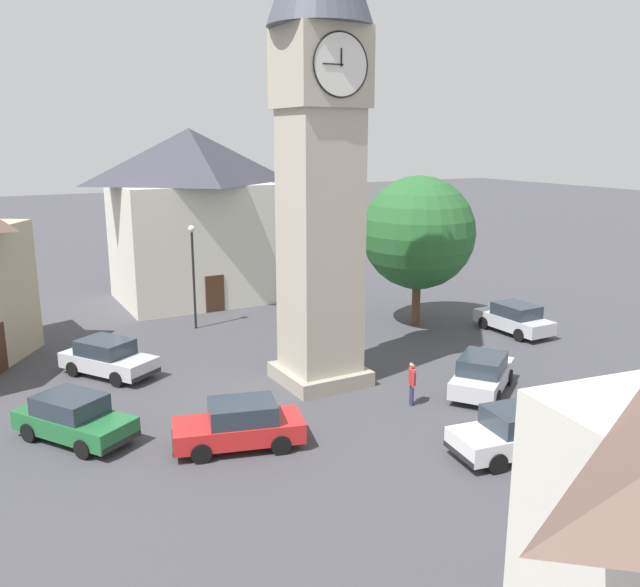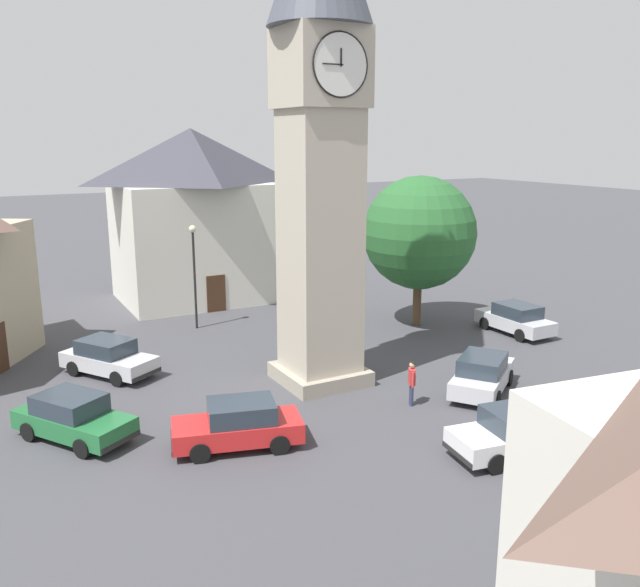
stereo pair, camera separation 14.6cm
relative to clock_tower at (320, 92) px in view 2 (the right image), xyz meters
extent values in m
plane|color=#424247|center=(0.00, 0.00, -11.30)|extent=(200.00, 200.00, 0.00)
cube|color=#A59C89|center=(0.00, 0.00, -11.00)|extent=(3.23, 3.23, 0.60)
cube|color=#B7AD99|center=(0.00, 0.00, -5.64)|extent=(2.59, 2.59, 10.12)
cube|color=#B7AD99|center=(0.00, 0.00, 0.84)|extent=(2.90, 2.90, 2.84)
cylinder|color=white|center=(0.00, 1.48, 0.84)|extent=(2.17, 0.04, 2.17)
torus|color=black|center=(0.00, 1.49, 0.84)|extent=(2.23, 0.06, 2.23)
cube|color=black|center=(0.00, 1.52, 1.08)|extent=(0.05, 0.02, 0.61)
cube|color=black|center=(0.33, 1.52, 0.84)|extent=(0.83, 0.02, 0.04)
cylinder|color=white|center=(0.00, -1.48, 0.84)|extent=(2.17, 0.04, 2.17)
torus|color=black|center=(0.00, -1.49, 0.84)|extent=(2.23, 0.06, 2.23)
cube|color=red|center=(5.17, 3.88, -10.71)|extent=(4.41, 2.75, 0.64)
cube|color=#28333D|center=(5.03, 3.92, -10.09)|extent=(2.44, 2.07, 0.64)
cylinder|color=black|center=(6.57, 4.32, -10.98)|extent=(0.68, 0.39, 0.64)
cylinder|color=black|center=(6.14, 2.78, -10.98)|extent=(0.68, 0.39, 0.64)
cylinder|color=black|center=(4.20, 4.99, -10.98)|extent=(0.68, 0.39, 0.64)
cylinder|color=black|center=(3.77, 3.45, -10.98)|extent=(0.68, 0.39, 0.64)
cube|color=black|center=(7.12, 3.34, -10.93)|extent=(0.57, 1.64, 0.16)
cube|color=#236B38|center=(9.64, 0.79, -10.71)|extent=(3.63, 4.37, 0.64)
cube|color=#28333D|center=(9.72, 0.66, -10.09)|extent=(2.44, 2.61, 0.64)
cylinder|color=black|center=(8.30, 1.40, -10.98)|extent=(0.53, 0.66, 0.64)
cylinder|color=black|center=(9.65, 2.26, -10.98)|extent=(0.53, 0.66, 0.64)
cylinder|color=black|center=(9.62, -0.68, -10.98)|extent=(0.53, 0.66, 0.64)
cylinder|color=black|center=(10.97, 0.18, -10.98)|extent=(0.53, 0.66, 0.64)
cube|color=black|center=(8.55, 2.49, -10.93)|extent=(1.47, 0.99, 0.16)
cube|color=silver|center=(-11.88, -1.15, -10.71)|extent=(1.71, 4.10, 0.64)
cube|color=#28333D|center=(-11.88, -1.00, -10.09)|extent=(1.56, 2.10, 0.64)
cylinder|color=black|center=(-11.08, -2.38, -10.98)|extent=(0.22, 0.64, 0.64)
cylinder|color=black|center=(-12.68, -2.38, -10.98)|extent=(0.22, 0.64, 0.64)
cylinder|color=black|center=(-11.08, 0.08, -10.98)|extent=(0.22, 0.64, 0.64)
cylinder|color=black|center=(-12.68, 0.08, -10.98)|extent=(0.22, 0.64, 0.64)
cube|color=black|center=(-11.88, -3.17, -10.93)|extent=(1.67, 0.12, 0.16)
cube|color=white|center=(-2.19, 8.60, -10.71)|extent=(4.31, 2.31, 0.64)
cube|color=#28333D|center=(-2.33, 8.62, -10.09)|extent=(2.31, 1.86, 0.64)
cylinder|color=black|center=(-0.85, 9.20, -10.98)|extent=(0.67, 0.32, 0.64)
cylinder|color=black|center=(-1.09, 7.62, -10.98)|extent=(0.67, 0.32, 0.64)
cylinder|color=black|center=(-3.28, 9.58, -10.98)|extent=(0.67, 0.32, 0.64)
cylinder|color=black|center=(-3.52, 8.00, -10.98)|extent=(0.67, 0.32, 0.64)
cube|color=black|center=(-0.19, 8.29, -10.93)|extent=(0.37, 1.66, 0.16)
cube|color=silver|center=(7.35, -4.85, -10.71)|extent=(3.63, 4.37, 0.64)
cube|color=#28333D|center=(7.43, -4.98, -10.09)|extent=(2.44, 2.61, 0.64)
cylinder|color=black|center=(6.02, -4.24, -10.98)|extent=(0.53, 0.66, 0.64)
cylinder|color=black|center=(7.37, -3.38, -10.98)|extent=(0.53, 0.66, 0.64)
cylinder|color=black|center=(7.33, -6.32, -10.98)|extent=(0.53, 0.66, 0.64)
cylinder|color=black|center=(8.68, -5.46, -10.98)|extent=(0.53, 0.66, 0.64)
cube|color=black|center=(6.27, -3.14, -10.93)|extent=(1.47, 0.99, 0.16)
cube|color=silver|center=(-4.92, 4.13, -10.71)|extent=(4.33, 3.75, 0.64)
cube|color=#28333D|center=(-4.80, 4.22, -10.09)|extent=(2.62, 2.48, 0.64)
cylinder|color=black|center=(-5.47, 2.77, -10.98)|extent=(0.65, 0.55, 0.64)
cylinder|color=black|center=(-6.39, 4.08, -10.98)|extent=(0.65, 0.55, 0.64)
cylinder|color=black|center=(-3.46, 4.18, -10.98)|extent=(0.65, 0.55, 0.64)
cylinder|color=black|center=(-4.38, 5.49, -10.98)|extent=(0.65, 0.55, 0.64)
cube|color=black|center=(-6.58, 2.97, -10.93)|extent=(1.06, 1.43, 0.16)
cylinder|color=#2D3351|center=(-1.71, 3.90, -10.89)|extent=(0.13, 0.13, 0.82)
cylinder|color=#2D3351|center=(-1.79, 3.74, -10.89)|extent=(0.13, 0.13, 0.82)
cube|color=#D13838|center=(-1.75, 3.82, -10.18)|extent=(0.36, 0.42, 0.60)
cylinder|color=#D13838|center=(-1.64, 4.03, -10.23)|extent=(0.09, 0.09, 0.60)
cylinder|color=#D13838|center=(-1.86, 3.61, -10.23)|extent=(0.09, 0.09, 0.60)
sphere|color=tan|center=(-1.75, 3.82, -9.73)|extent=(0.22, 0.22, 0.22)
sphere|color=black|center=(-1.76, 3.83, -9.71)|extent=(0.20, 0.20, 0.20)
cylinder|color=brown|center=(-8.48, -4.78, -9.86)|extent=(0.44, 0.44, 2.87)
sphere|color=#28602D|center=(-8.48, -4.78, -6.39)|extent=(5.82, 5.82, 5.82)
cube|color=silver|center=(-0.22, -16.00, -7.78)|extent=(8.84, 7.12, 7.03)
pyramid|color=#383842|center=(-0.22, -16.00, -2.69)|extent=(9.28, 7.48, 3.15)
cube|color=#422819|center=(-0.17, -12.48, -10.25)|extent=(1.10, 0.10, 2.10)
cylinder|color=black|center=(1.91, -9.80, -8.79)|extent=(0.12, 0.12, 5.01)
sphere|color=beige|center=(1.91, -9.80, -6.11)|extent=(0.36, 0.36, 0.36)
camera|label=1|loc=(12.45, 22.23, -1.58)|focal=37.21mm
camera|label=2|loc=(12.33, 22.30, -1.58)|focal=37.21mm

